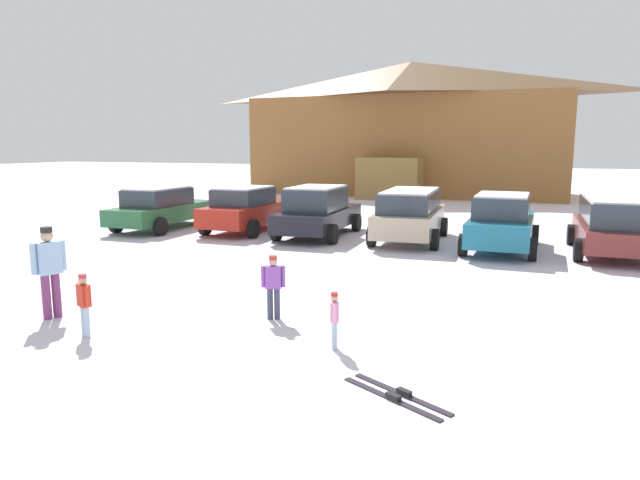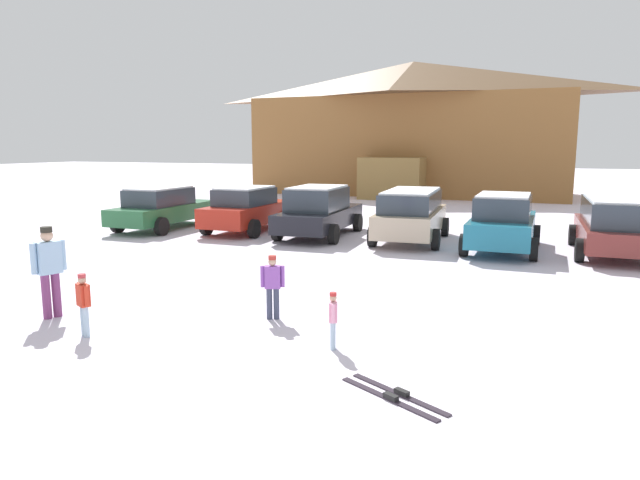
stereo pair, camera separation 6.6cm
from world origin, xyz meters
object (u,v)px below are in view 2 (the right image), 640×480
at_px(parked_red_sedan, 247,209).
at_px(skier_child_in_pink_snowsuit, 333,317).
at_px(skier_child_in_purple_jacket, 273,283).
at_px(parked_maroon_van, 616,224).
at_px(pair_of_skis, 394,396).
at_px(parked_black_sedan, 319,211).
at_px(parked_teal_hatchback, 503,222).
at_px(skier_child_in_red_jacket, 84,301).
at_px(parked_green_coupe, 162,208).
at_px(ski_lodge, 412,128).
at_px(parked_beige_suv, 411,214).
at_px(skier_adult_in_blue_parka, 49,267).

relative_size(parked_red_sedan, skier_child_in_pink_snowsuit, 4.78).
bearing_deg(skier_child_in_purple_jacket, parked_maroon_van, 54.90).
bearing_deg(pair_of_skis, skier_child_in_purple_jacket, 140.26).
height_order(parked_black_sedan, skier_child_in_pink_snowsuit, parked_black_sedan).
xyz_separation_m(parked_teal_hatchback, skier_child_in_red_jacket, (-5.76, -10.52, -0.26)).
relative_size(parked_black_sedan, skier_child_in_purple_jacket, 4.06).
distance_m(parked_maroon_van, skier_child_in_pink_snowsuit, 11.14).
relative_size(parked_green_coupe, parked_maroon_van, 1.00).
bearing_deg(skier_child_in_purple_jacket, pair_of_skis, -39.74).
relative_size(ski_lodge, parked_beige_suv, 4.35).
distance_m(ski_lodge, parked_green_coupe, 20.05).
relative_size(parked_beige_suv, parked_maroon_van, 0.99).
height_order(parked_teal_hatchback, pair_of_skis, parked_teal_hatchback).
relative_size(ski_lodge, skier_child_in_red_jacket, 19.08).
bearing_deg(skier_child_in_pink_snowsuit, skier_child_in_red_jacket, -166.56).
bearing_deg(parked_maroon_van, skier_child_in_pink_snowsuit, -115.55).
bearing_deg(skier_child_in_red_jacket, ski_lodge, 92.53).
xyz_separation_m(parked_maroon_van, skier_child_in_purple_jacket, (-6.33, -9.01, -0.23)).
bearing_deg(parked_beige_suv, pair_of_skis, -78.28).
distance_m(parked_red_sedan, parked_maroon_van, 11.88).
xyz_separation_m(parked_black_sedan, skier_child_in_purple_jacket, (2.73, -9.09, -0.20)).
height_order(parked_beige_suv, pair_of_skis, parked_beige_suv).
bearing_deg(skier_adult_in_blue_parka, parked_red_sedan, 99.59).
bearing_deg(ski_lodge, skier_child_in_red_jacket, -87.47).
bearing_deg(skier_child_in_pink_snowsuit, pair_of_skis, -45.47).
xyz_separation_m(ski_lodge, parked_green_coupe, (-5.04, -19.11, -3.39)).
relative_size(parked_red_sedan, skier_child_in_purple_jacket, 3.66).
relative_size(parked_teal_hatchback, skier_adult_in_blue_parka, 2.58).
xyz_separation_m(skier_child_in_pink_snowsuit, skier_child_in_purple_jacket, (-1.53, 1.03, 0.15)).
xyz_separation_m(parked_teal_hatchback, skier_child_in_purple_jacket, (-3.32, -8.54, -0.19)).
height_order(parked_red_sedan, skier_child_in_red_jacket, parked_red_sedan).
distance_m(parked_maroon_van, pair_of_skis, 11.93).
bearing_deg(pair_of_skis, skier_child_in_pink_snowsuit, 134.53).
height_order(skier_child_in_red_jacket, pair_of_skis, skier_child_in_red_jacket).
bearing_deg(parked_green_coupe, skier_child_in_red_jacket, -58.94).
distance_m(parked_green_coupe, parked_teal_hatchback, 12.11).
relative_size(parked_maroon_van, skier_adult_in_blue_parka, 2.79).
bearing_deg(parked_black_sedan, skier_child_in_pink_snowsuit, -67.17).
bearing_deg(parked_red_sedan, skier_child_in_pink_snowsuit, -55.21).
bearing_deg(pair_of_skis, parked_teal_hatchback, 87.45).
distance_m(parked_beige_suv, parked_maroon_van, 5.91).
bearing_deg(parked_teal_hatchback, parked_maroon_van, 8.88).
height_order(skier_child_in_pink_snowsuit, skier_adult_in_blue_parka, skier_adult_in_blue_parka).
distance_m(parked_beige_suv, skier_adult_in_blue_parka, 11.42).
relative_size(skier_adult_in_blue_parka, skier_child_in_purple_jacket, 1.43).
relative_size(skier_child_in_purple_jacket, pair_of_skis, 0.76).
xyz_separation_m(parked_red_sedan, skier_child_in_pink_snowsuit, (7.08, -10.19, -0.32)).
xyz_separation_m(parked_black_sedan, skier_child_in_pink_snowsuit, (4.26, -10.12, -0.36)).
distance_m(parked_green_coupe, parked_black_sedan, 6.08).
relative_size(ski_lodge, skier_child_in_purple_jacket, 17.17).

